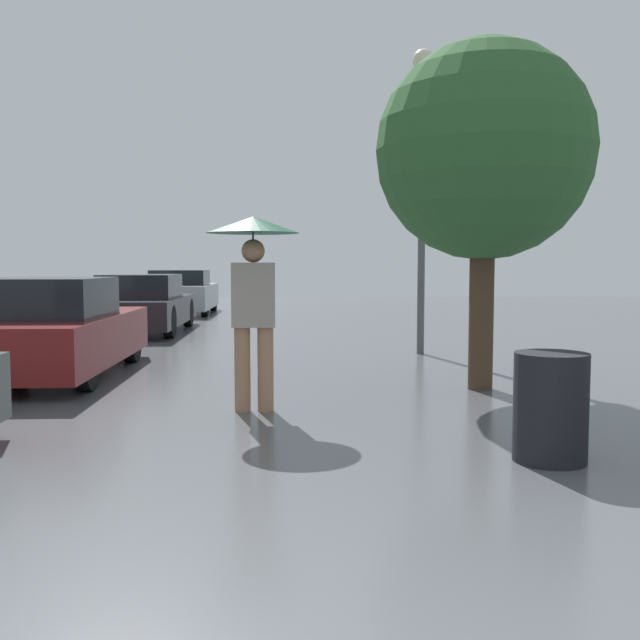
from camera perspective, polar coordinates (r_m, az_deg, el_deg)
name	(u,v)px	position (r m, az deg, el deg)	size (l,w,h in m)	color
pedestrian	(253,269)	(7.06, -5.36, 4.12)	(0.92, 0.92, 1.93)	#9E7051
parked_car_second	(45,331)	(10.02, -21.12, -0.79)	(1.88, 3.97, 1.29)	maroon
parked_car_third	(143,305)	(15.91, -13.99, 1.17)	(1.74, 4.36, 1.25)	black
parked_car_farthest	(181,293)	(21.62, -11.04, 2.12)	(1.84, 3.88, 1.30)	#9EA3A8
tree	(484,153)	(8.61, 12.99, 12.91)	(2.50, 2.50, 4.01)	#473323
street_lamp	(422,152)	(11.90, 8.20, 13.17)	(0.35, 0.35, 4.89)	#515456
trash_bin	(551,407)	(5.59, 17.96, -6.65)	(0.54, 0.54, 0.81)	black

